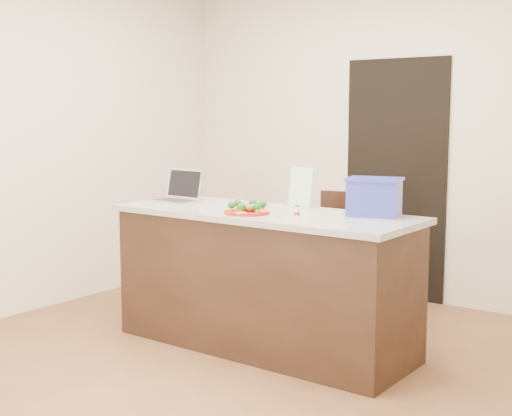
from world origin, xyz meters
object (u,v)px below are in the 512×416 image
Objects in this scene: napkin at (237,213)px; yogurt_bottle at (297,212)px; plate at (247,212)px; laptop at (179,193)px; island at (264,279)px; chair at (340,248)px; blue_box at (374,197)px.

yogurt_bottle is (0.40, 0.08, 0.03)m from napkin.
plate is 0.80m from laptop.
plate is 0.88× the size of laptop.
island is 2.13× the size of chair.
blue_box is (0.35, 0.34, 0.09)m from yogurt_bottle.
yogurt_bottle reaches higher than plate.
island is at bearing -107.09° from chair.
blue_box is (1.46, 0.20, 0.06)m from laptop.
island is 0.51m from napkin.
yogurt_bottle is at bearing -6.05° from laptop.
yogurt_bottle reaches higher than chair.
plate is at bearing -13.08° from laptop.
yogurt_bottle is at bearing -18.76° from island.
island is 0.92m from blue_box.
plate is (-0.01, -0.16, 0.47)m from island.
chair is at bearing 84.55° from plate.
laptop is 0.35× the size of chair.
chair is (-0.25, 0.97, -0.40)m from yogurt_bottle.
island is at bearing 84.97° from plate.
laptop is at bearing 165.39° from plate.
yogurt_bottle is at bearing 8.72° from plate.
yogurt_bottle is 0.50m from blue_box.
chair is (0.15, 1.06, -0.37)m from napkin.
laptop is 1.48m from blue_box.
plate is 0.77× the size of blue_box.
island is 14.32× the size of napkin.
plate is 0.31× the size of chair.
blue_box reaches higher than yogurt_bottle.
napkin is (-0.07, -0.20, 0.46)m from island.
island is 6.99× the size of plate.
laptop is at bearing 172.42° from yogurt_bottle.
laptop reaches higher than island.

